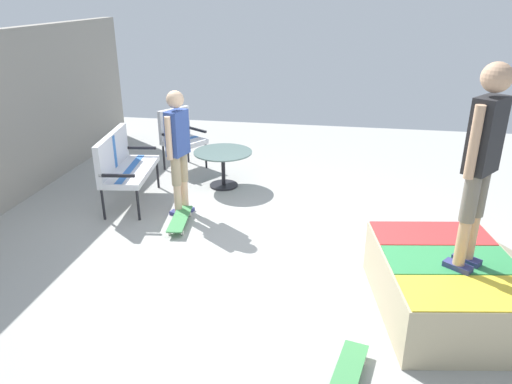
% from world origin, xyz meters
% --- Properties ---
extents(ground_plane, '(12.00, 12.00, 0.10)m').
position_xyz_m(ground_plane, '(0.00, 0.00, -0.05)').
color(ground_plane, '#A8A8A3').
extents(skate_ramp, '(1.87, 2.17, 0.57)m').
position_xyz_m(skate_ramp, '(-0.83, -1.70, 0.29)').
color(skate_ramp, tan).
rests_on(skate_ramp, ground_plane).
extents(patio_bench, '(1.31, 0.71, 1.02)m').
position_xyz_m(patio_bench, '(1.11, 2.39, 0.62)').
color(patio_bench, black).
rests_on(patio_bench, ground_plane).
extents(patio_chair_near_house, '(0.82, 0.80, 1.02)m').
position_xyz_m(patio_chair_near_house, '(2.71, 2.07, 0.61)').
color(patio_chair_near_house, black).
rests_on(patio_chair_near_house, ground_plane).
extents(patio_table, '(0.90, 0.90, 0.57)m').
position_xyz_m(patio_table, '(1.97, 1.14, 0.40)').
color(patio_table, black).
rests_on(patio_table, ground_plane).
extents(person_watching, '(0.47, 0.30, 1.69)m').
position_xyz_m(person_watching, '(0.90, 1.48, 0.99)').
color(person_watching, navy).
rests_on(person_watching, ground_plane).
extents(person_skater, '(0.40, 0.36, 1.78)m').
position_xyz_m(person_skater, '(-0.94, -1.75, 1.62)').
color(person_skater, navy).
rests_on(person_skater, skate_ramp).
extents(skateboard_by_bench, '(0.82, 0.30, 0.10)m').
position_xyz_m(skateboard_by_bench, '(0.53, 1.38, 0.08)').
color(skateboard_by_bench, '#3F8C4C').
rests_on(skateboard_by_bench, ground_plane).
extents(skateboard_spare, '(0.82, 0.37, 0.10)m').
position_xyz_m(skateboard_spare, '(-1.95, -0.77, 0.08)').
color(skateboard_spare, '#3F8C4C').
rests_on(skateboard_spare, ground_plane).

